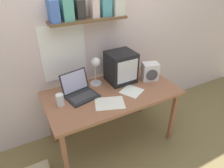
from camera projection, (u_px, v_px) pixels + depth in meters
name	position (u px, v px, depth m)	size (l,w,h in m)	color
ground_plane	(112.00, 139.00, 2.60)	(12.00, 12.00, 0.00)	olive
back_wall	(93.00, 31.00, 2.28)	(5.60, 0.24, 2.60)	silver
corner_desk	(112.00, 96.00, 2.25)	(1.47, 0.76, 0.74)	#975E41
crt_monitor	(121.00, 67.00, 2.34)	(0.32, 0.30, 0.36)	black
laptop	(79.00, 90.00, 2.13)	(0.37, 0.35, 0.25)	#232326
desk_lamp	(96.00, 67.00, 2.21)	(0.14, 0.18, 0.36)	silver
juice_glass	(60.00, 100.00, 1.98)	(0.08, 0.08, 0.12)	white
space_heater	(150.00, 72.00, 2.40)	(0.22, 0.19, 0.21)	white
open_notebook	(132.00, 91.00, 2.23)	(0.29, 0.29, 0.00)	white
loose_paper_near_monitor	(110.00, 103.00, 2.03)	(0.35, 0.31, 0.00)	white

